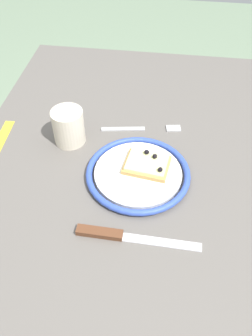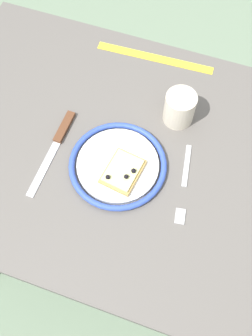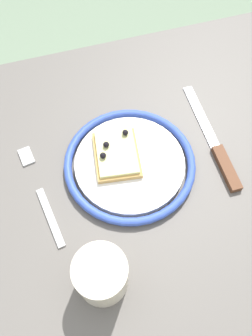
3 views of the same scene
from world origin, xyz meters
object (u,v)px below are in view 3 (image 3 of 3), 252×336
fork (41,193)px  cup (101,276)px  dining_table (124,214)px  plate (130,163)px  knife (219,153)px  pizza_slice_near (116,154)px

fork → cup: 0.19m
dining_table → plate: 0.13m
cup → plate: bearing=61.8°
knife → cup: (-0.26, -0.15, 0.04)m
plate → dining_table: bearing=-119.1°
dining_table → plate: plate is taller
knife → cup: bearing=-149.0°
pizza_slice_near → plate: bearing=-43.0°
dining_table → cup: (-0.07, -0.13, 0.15)m
plate → cup: bearing=-118.2°
knife → pizza_slice_near: bearing=167.2°
knife → cup: size_ratio=2.77×
cup → dining_table: bearing=62.0°
knife → cup: cup is taller
pizza_slice_near → knife: size_ratio=0.45×
plate → cup: size_ratio=2.66×
dining_table → knife: 0.22m
dining_table → cup: bearing=-118.0°
dining_table → knife: bearing=6.3°
plate → pizza_slice_near: bearing=137.0°
plate → pizza_slice_near: 0.03m
pizza_slice_near → fork: bearing=-169.7°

